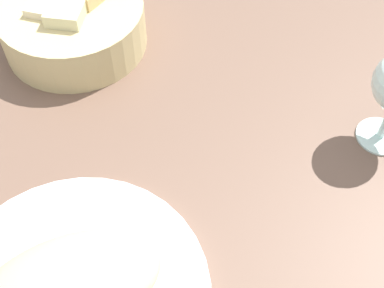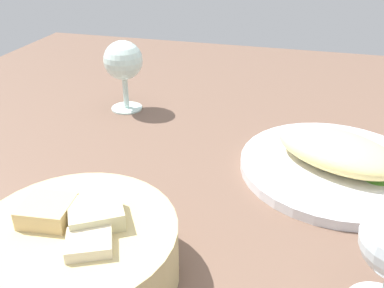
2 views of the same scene
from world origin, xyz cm
name	(u,v)px [view 1 (image 1 of 2)]	position (x,y,z in cm)	size (l,w,h in cm)	color
ground_plane	(120,182)	(0.00, 0.00, -1.00)	(140.00, 140.00, 2.00)	brown
omelette	(68,286)	(-12.85, -6.93, 3.49)	(17.78, 10.39, 4.19)	#EED784
bread_basket	(73,25)	(12.14, 20.50, 3.37)	(19.56, 19.56, 8.14)	#CCB77D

